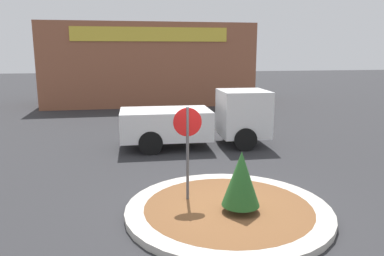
% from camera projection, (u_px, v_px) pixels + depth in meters
% --- Properties ---
extents(ground_plane, '(120.00, 120.00, 0.00)m').
position_uv_depth(ground_plane, '(228.00, 213.00, 8.81)').
color(ground_plane, '#2D2D30').
extents(traffic_island, '(4.82, 4.82, 0.16)m').
position_uv_depth(traffic_island, '(228.00, 210.00, 8.79)').
color(traffic_island, '#BCB7AD').
rests_on(traffic_island, ground_plane).
extents(stop_sign, '(0.69, 0.07, 2.46)m').
position_uv_depth(stop_sign, '(188.00, 138.00, 8.95)').
color(stop_sign, '#4C4C51').
rests_on(stop_sign, ground_plane).
extents(island_shrub, '(0.86, 0.86, 1.41)m').
position_uv_depth(island_shrub, '(241.00, 179.00, 8.36)').
color(island_shrub, brown).
rests_on(island_shrub, traffic_island).
extents(utility_truck, '(5.84, 2.27, 2.21)m').
position_uv_depth(utility_truck, '(201.00, 120.00, 14.79)').
color(utility_truck, white).
rests_on(utility_truck, ground_plane).
extents(storefront_building, '(14.38, 6.07, 5.61)m').
position_uv_depth(storefront_building, '(148.00, 64.00, 27.32)').
color(storefront_building, '#93563D').
rests_on(storefront_building, ground_plane).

